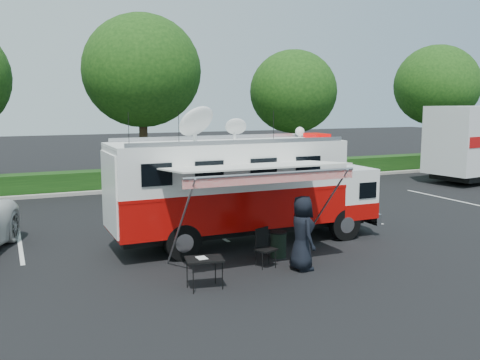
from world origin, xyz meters
The scene contains 9 objects.
ground_plane centered at (0.00, 0.00, 0.00)m, with size 120.00×120.00×0.00m, color black.
back_border centered at (1.14, 12.90, 5.00)m, with size 60.00×6.14×8.87m.
stall_lines centered at (-0.50, 3.00, 0.00)m, with size 24.12×5.50×0.01m.
command_truck centered at (-0.07, 0.00, 1.74)m, with size 8.48×2.33×4.07m.
awning centered at (-0.83, -2.42, 2.62)m, with size 4.63×2.41×2.80m.
person centered at (0.17, -3.09, 0.00)m, with size 0.96×0.62×1.96m, color black.
folding_table centered at (-2.66, -3.43, 0.69)m, with size 0.97×0.76×0.74m.
folding_chair centered at (-0.61, -2.41, 0.61)m, with size 0.63×0.67×1.02m.
trash_bin centered at (0.15, -1.83, 0.37)m, with size 0.49×0.49×0.73m.
Camera 1 is at (-6.81, -14.78, 4.34)m, focal length 40.00 mm.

